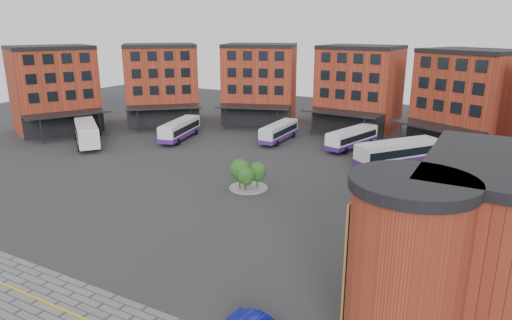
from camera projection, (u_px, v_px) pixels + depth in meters
The scene contains 10 objects.
ground at pixel (167, 223), 42.86m from camera, with size 160.00×160.00×0.00m, color #28282B.
yellow_line at pixel (53, 305), 30.19m from camera, with size 26.00×0.15×0.02m, color gold.
main_building at pixel (292, 93), 75.11m from camera, with size 94.14×42.48×14.60m.
tree_island at pixel (247, 173), 51.15m from camera, with size 4.40×4.40×3.46m.
bus_a at pixel (86, 131), 70.58m from camera, with size 11.78×9.99×3.58m.
bus_b at pixel (180, 129), 73.84m from camera, with size 5.08×11.30×3.10m.
bus_c at pixel (279, 132), 72.79m from camera, with size 2.85×10.29×2.88m.
bus_d at pixel (352, 138), 68.50m from camera, with size 5.11×10.95×3.01m.
bus_e at pixel (398, 153), 59.62m from camera, with size 9.49×11.43×3.43m.
bus_f at pixel (450, 178), 50.00m from camera, with size 7.05×11.55×3.23m.
Camera 1 is at (26.52, -30.38, 17.81)m, focal length 32.00 mm.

